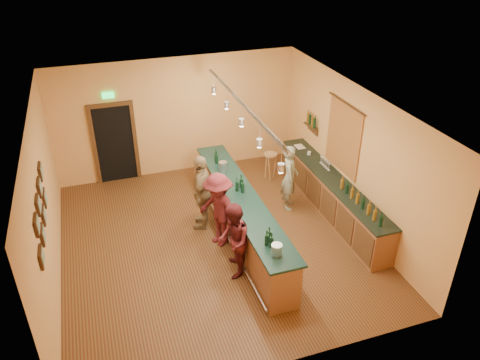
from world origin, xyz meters
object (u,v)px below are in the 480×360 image
object	(u,v)px
customer_b	(202,192)
bar_stool	(270,158)
bartender	(290,177)
customer_a	(233,241)
tasting_bar	(241,213)
customer_c	(218,210)
back_counter	(332,195)

from	to	relation	value
customer_b	bar_stool	xyz separation A→B (m)	(2.28, 1.54, -0.28)
bartender	customer_b	world-z (taller)	customer_b
bartender	customer_a	xyz separation A→B (m)	(-2.03, -1.91, -0.03)
tasting_bar	bar_stool	bearing A→B (deg)	54.53
tasting_bar	customer_c	xyz separation A→B (m)	(-0.55, -0.11, 0.25)
tasting_bar	bartender	world-z (taller)	bartender
tasting_bar	bar_stool	xyz separation A→B (m)	(1.57, 2.20, 0.01)
customer_b	bar_stool	world-z (taller)	customer_b
tasting_bar	customer_c	bearing A→B (deg)	-168.86
tasting_bar	customer_a	size ratio (longest dim) A/B	3.20
back_counter	customer_c	xyz separation A→B (m)	(-2.89, -0.29, 0.37)
tasting_bar	customer_c	distance (m)	0.61
customer_c	back_counter	bearing A→B (deg)	70.92
back_counter	bar_stool	distance (m)	2.17
tasting_bar	bartender	bearing A→B (deg)	27.07
tasting_bar	back_counter	bearing A→B (deg)	4.42
back_counter	customer_a	world-z (taller)	customer_a
customer_b	customer_c	world-z (taller)	customer_b
back_counter	customer_a	distance (m)	3.20
customer_c	bar_stool	world-z (taller)	customer_c
back_counter	bar_stool	world-z (taller)	back_counter
customer_a	bar_stool	size ratio (longest dim) A/B	2.10
back_counter	customer_a	xyz separation A→B (m)	(-2.89, -1.33, 0.31)
customer_b	bartender	bearing A→B (deg)	116.36
bartender	bar_stool	world-z (taller)	bartender
tasting_bar	bar_stool	world-z (taller)	tasting_bar
tasting_bar	customer_b	bearing A→B (deg)	136.81
tasting_bar	customer_b	size ratio (longest dim) A/B	2.85
customer_a	customer_b	distance (m)	1.82
tasting_bar	customer_a	xyz separation A→B (m)	(-0.55, -1.15, 0.19)
back_counter	bartender	distance (m)	1.09
customer_b	customer_c	size ratio (longest dim) A/B	1.05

